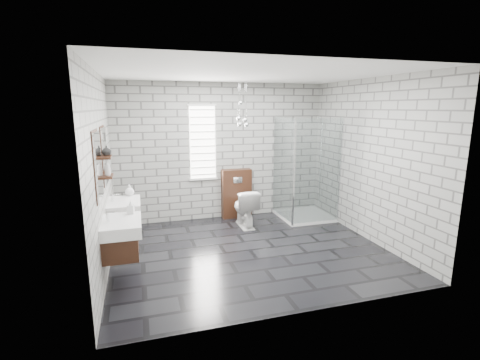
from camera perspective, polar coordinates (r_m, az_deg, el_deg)
name	(u,v)px	position (r m, az deg, el deg)	size (l,w,h in m)	color
floor	(250,251)	(5.64, 1.62, -11.50)	(4.20, 3.60, 0.02)	black
ceiling	(251,73)	(5.20, 1.80, 17.18)	(4.20, 3.60, 0.02)	white
wall_back	(222,152)	(6.98, -2.92, 4.63)	(4.20, 0.02, 2.70)	#9E9D98
wall_front	(305,195)	(3.61, 10.65, -2.40)	(4.20, 0.02, 2.70)	#9E9D98
wall_left	(101,174)	(5.03, -21.82, 0.95)	(0.02, 3.60, 2.70)	#9E9D98
wall_right	(370,160)	(6.23, 20.51, 3.02)	(0.02, 3.60, 2.70)	#9E9D98
vanity_left	(118,228)	(4.62, -19.33, -7.41)	(0.47, 0.70, 1.57)	#381E11
vanity_right	(121,207)	(5.52, -18.90, -4.25)	(0.47, 0.70, 1.57)	#381E11
shelf_lower	(107,176)	(4.97, -20.93, 0.56)	(0.14, 0.30, 0.03)	#381E11
shelf_upper	(106,157)	(4.93, -21.15, 3.53)	(0.14, 0.30, 0.03)	#381E11
window	(203,143)	(6.85, -6.16, 6.12)	(0.56, 0.05, 1.48)	white
cistern_panel	(236,193)	(7.10, -0.59, -2.22)	(0.60, 0.20, 1.00)	#381E11
flush_plate	(238,180)	(6.93, -0.36, -0.02)	(0.18, 0.01, 0.12)	silver
shower_enclosure	(303,195)	(7.07, 10.30, -2.45)	(1.00, 1.00, 2.03)	white
pendant_cluster	(242,117)	(6.57, 0.32, 10.24)	(0.24, 0.21, 0.84)	silver
toilet	(245,208)	(6.60, 0.78, -4.57)	(0.40, 0.71, 0.72)	white
soap_bottle_a	(131,207)	(4.80, -17.49, -4.28)	(0.08, 0.08, 0.18)	#B2B2B2
soap_bottle_b	(130,190)	(5.78, -17.67, -1.59)	(0.14, 0.14, 0.18)	#B2B2B2
soap_bottle_c	(107,168)	(4.94, -20.92, 1.83)	(0.08, 0.08, 0.20)	#B2B2B2
vase	(107,151)	(4.98, -21.05, 4.54)	(0.13, 0.13, 0.13)	#B2B2B2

